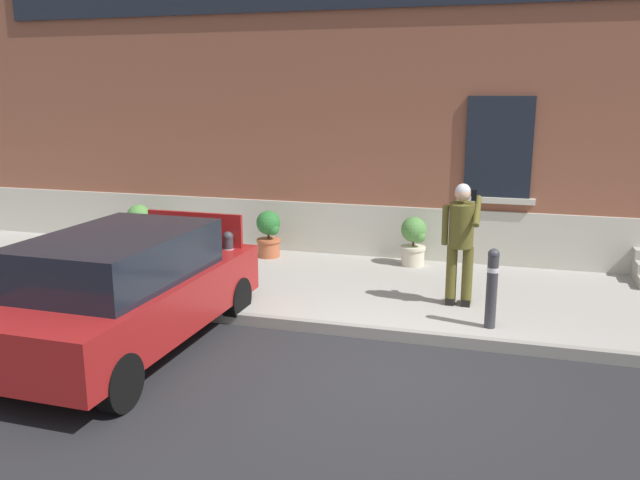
{
  "coord_description": "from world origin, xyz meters",
  "views": [
    {
      "loc": [
        1.34,
        -6.86,
        3.11
      ],
      "look_at": [
        -1.14,
        1.6,
        1.1
      ],
      "focal_mm": 36.47,
      "sensor_mm": 36.0,
      "label": 1
    }
  ],
  "objects_px": {
    "bollard_far_left": "(229,265)",
    "planter_olive": "(140,225)",
    "bollard_near_person": "(492,285)",
    "hatchback_car_red": "(126,289)",
    "planter_terracotta": "(269,233)",
    "planter_cream": "(414,240)",
    "person_on_phone": "(461,237)"
  },
  "relations": [
    {
      "from": "bollard_far_left",
      "to": "planter_olive",
      "type": "height_order",
      "value": "bollard_far_left"
    },
    {
      "from": "bollard_near_person",
      "to": "planter_olive",
      "type": "distance_m",
      "value": 7.14
    },
    {
      "from": "bollard_near_person",
      "to": "person_on_phone",
      "type": "xyz_separation_m",
      "value": [
        -0.47,
        0.78,
        0.44
      ]
    },
    {
      "from": "planter_terracotta",
      "to": "planter_cream",
      "type": "xyz_separation_m",
      "value": [
        2.63,
        0.15,
        0.0
      ]
    },
    {
      "from": "hatchback_car_red",
      "to": "bollard_near_person",
      "type": "bearing_deg",
      "value": 21.27
    },
    {
      "from": "bollard_near_person",
      "to": "person_on_phone",
      "type": "distance_m",
      "value": 1.01
    },
    {
      "from": "planter_olive",
      "to": "planter_cream",
      "type": "bearing_deg",
      "value": 2.42
    },
    {
      "from": "bollard_far_left",
      "to": "planter_olive",
      "type": "relative_size",
      "value": 1.22
    },
    {
      "from": "bollard_near_person",
      "to": "planter_terracotta",
      "type": "xyz_separation_m",
      "value": [
        -4.03,
        2.65,
        -0.11
      ]
    },
    {
      "from": "bollard_near_person",
      "to": "planter_olive",
      "type": "bearing_deg",
      "value": 158.85
    },
    {
      "from": "bollard_far_left",
      "to": "planter_cream",
      "type": "xyz_separation_m",
      "value": [
        2.23,
        2.8,
        -0.11
      ]
    },
    {
      "from": "planter_cream",
      "to": "planter_olive",
      "type": "bearing_deg",
      "value": -177.58
    },
    {
      "from": "person_on_phone",
      "to": "planter_cream",
      "type": "relative_size",
      "value": 2.04
    },
    {
      "from": "hatchback_car_red",
      "to": "planter_olive",
      "type": "xyz_separation_m",
      "value": [
        -2.42,
        4.23,
        -0.18
      ]
    },
    {
      "from": "planter_terracotta",
      "to": "planter_olive",
      "type": "bearing_deg",
      "value": -178.46
    },
    {
      "from": "hatchback_car_red",
      "to": "planter_cream",
      "type": "height_order",
      "value": "hatchback_car_red"
    },
    {
      "from": "bollard_near_person",
      "to": "planter_olive",
      "type": "relative_size",
      "value": 1.22
    },
    {
      "from": "hatchback_car_red",
      "to": "bollard_far_left",
      "type": "bearing_deg",
      "value": 69.8
    },
    {
      "from": "bollard_near_person",
      "to": "planter_terracotta",
      "type": "distance_m",
      "value": 4.82
    },
    {
      "from": "bollard_near_person",
      "to": "hatchback_car_red",
      "type": "bearing_deg",
      "value": -158.73
    },
    {
      "from": "bollard_near_person",
      "to": "planter_terracotta",
      "type": "height_order",
      "value": "bollard_near_person"
    },
    {
      "from": "planter_olive",
      "to": "planter_terracotta",
      "type": "distance_m",
      "value": 2.63
    },
    {
      "from": "planter_olive",
      "to": "planter_terracotta",
      "type": "xyz_separation_m",
      "value": [
        2.63,
        0.07,
        0.0
      ]
    },
    {
      "from": "person_on_phone",
      "to": "bollard_far_left",
      "type": "bearing_deg",
      "value": 176.91
    },
    {
      "from": "bollard_far_left",
      "to": "hatchback_car_red",
      "type": "bearing_deg",
      "value": -110.2
    },
    {
      "from": "planter_olive",
      "to": "planter_cream",
      "type": "relative_size",
      "value": 1.0
    },
    {
      "from": "hatchback_car_red",
      "to": "bollard_far_left",
      "type": "height_order",
      "value": "hatchback_car_red"
    },
    {
      "from": "hatchback_car_red",
      "to": "bollard_far_left",
      "type": "distance_m",
      "value": 1.76
    },
    {
      "from": "hatchback_car_red",
      "to": "person_on_phone",
      "type": "height_order",
      "value": "person_on_phone"
    },
    {
      "from": "bollard_far_left",
      "to": "planter_cream",
      "type": "bearing_deg",
      "value": 51.43
    },
    {
      "from": "hatchback_car_red",
      "to": "planter_terracotta",
      "type": "distance_m",
      "value": 4.31
    },
    {
      "from": "bollard_near_person",
      "to": "planter_cream",
      "type": "height_order",
      "value": "bollard_near_person"
    }
  ]
}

